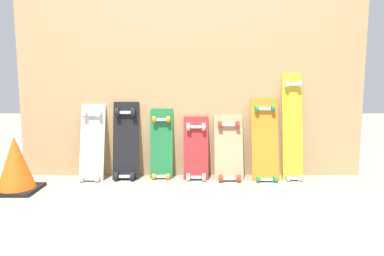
% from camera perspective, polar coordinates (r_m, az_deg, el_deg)
% --- Properties ---
extents(ground_plane, '(12.00, 12.00, 0.00)m').
position_cam_1_polar(ground_plane, '(2.96, 0.00, -7.93)').
color(ground_plane, '#A89E8E').
extents(plywood_wall_panel, '(2.84, 0.04, 1.54)m').
position_cam_1_polar(plywood_wall_panel, '(2.93, 0.01, 7.10)').
color(plywood_wall_panel, tan).
rests_on(plywood_wall_panel, ground).
extents(skateboard_white, '(0.19, 0.23, 0.68)m').
position_cam_1_polar(skateboard_white, '(2.96, -15.77, -2.93)').
color(skateboard_white, silver).
rests_on(skateboard_white, ground).
extents(skateboard_black, '(0.21, 0.21, 0.69)m').
position_cam_1_polar(skateboard_black, '(2.91, -10.59, -2.61)').
color(skateboard_black, black).
rests_on(skateboard_black, ground).
extents(skateboard_green, '(0.18, 0.16, 0.64)m').
position_cam_1_polar(skateboard_green, '(2.90, -4.86, -3.21)').
color(skateboard_green, '#1E7238').
rests_on(skateboard_green, ground).
extents(skateboard_red, '(0.20, 0.20, 0.57)m').
position_cam_1_polar(skateboard_red, '(2.87, 0.76, -3.91)').
color(skateboard_red, '#B22626').
rests_on(skateboard_red, ground).
extents(skateboard_natural, '(0.23, 0.24, 0.59)m').
position_cam_1_polar(skateboard_natural, '(2.87, 6.10, -3.83)').
color(skateboard_natural, tan).
rests_on(skateboard_natural, ground).
extents(skateboard_orange, '(0.22, 0.24, 0.73)m').
position_cam_1_polar(skateboard_orange, '(2.90, 11.88, -2.54)').
color(skateboard_orange, orange).
rests_on(skateboard_orange, ground).
extents(skateboard_yellow, '(0.16, 0.21, 0.93)m').
position_cam_1_polar(skateboard_yellow, '(2.96, 16.09, -0.49)').
color(skateboard_yellow, gold).
rests_on(skateboard_yellow, ground).
extents(traffic_cone, '(0.30, 0.30, 0.40)m').
position_cam_1_polar(traffic_cone, '(2.84, -26.58, -5.31)').
color(traffic_cone, black).
rests_on(traffic_cone, ground).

